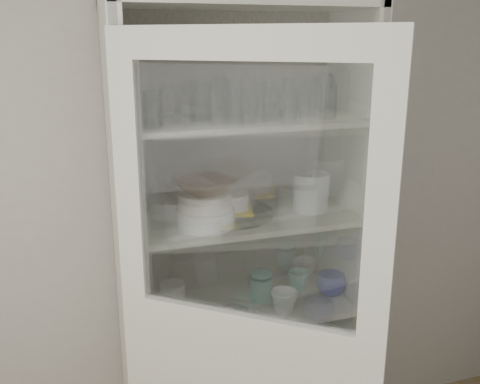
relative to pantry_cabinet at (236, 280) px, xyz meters
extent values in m
cube|color=#B1ACA2|center=(-0.20, 0.16, 0.36)|extent=(3.60, 0.02, 2.60)
cube|color=silver|center=(-0.48, -0.06, 0.11)|extent=(0.03, 0.45, 2.10)
cube|color=silver|center=(0.48, -0.06, 0.11)|extent=(0.03, 0.45, 2.10)
cube|color=slate|center=(0.00, 0.15, 0.11)|extent=(1.00, 0.03, 2.10)
cube|color=silver|center=(0.00, -0.06, 1.14)|extent=(1.00, 0.45, 0.03)
cube|color=beige|center=(0.00, -0.08, -0.09)|extent=(0.94, 0.42, 0.02)
cube|color=beige|center=(0.00, -0.08, 0.31)|extent=(0.94, 0.42, 0.02)
cube|color=beige|center=(0.00, -0.08, 0.71)|extent=(0.94, 0.42, 0.02)
cube|color=silver|center=(-0.15, -0.57, 1.01)|extent=(0.73, 0.59, 0.10)
cube|color=silver|center=(-0.46, -0.32, 0.56)|extent=(0.10, 0.09, 0.80)
cube|color=silver|center=(0.17, -0.82, 0.56)|extent=(0.10, 0.09, 0.80)
cube|color=silver|center=(-0.15, -0.57, 0.56)|extent=(0.57, 0.46, 0.78)
cylinder|color=silver|center=(-0.41, -0.19, 0.78)|extent=(0.07, 0.07, 0.12)
cylinder|color=silver|center=(-0.35, -0.18, 0.78)|extent=(0.08, 0.08, 0.13)
cylinder|color=silver|center=(-0.01, -0.19, 0.79)|extent=(0.08, 0.08, 0.14)
cylinder|color=silver|center=(-0.06, -0.18, 0.79)|extent=(0.09, 0.09, 0.14)
cylinder|color=silver|center=(0.08, -0.19, 0.79)|extent=(0.08, 0.08, 0.13)
cylinder|color=silver|center=(0.14, -0.22, 0.79)|extent=(0.08, 0.08, 0.13)
cylinder|color=silver|center=(0.33, -0.17, 0.79)|extent=(0.08, 0.08, 0.13)
cylinder|color=silver|center=(-0.41, -0.06, 0.79)|extent=(0.09, 0.09, 0.14)
cylinder|color=silver|center=(-0.16, -0.08, 0.80)|extent=(0.10, 0.10, 0.15)
cylinder|color=silver|center=(-0.04, -0.07, 0.79)|extent=(0.09, 0.09, 0.14)
cylinder|color=silver|center=(0.13, -0.08, 0.79)|extent=(0.08, 0.08, 0.15)
cylinder|color=silver|center=(0.28, -0.08, 0.80)|extent=(0.08, 0.08, 0.15)
cylinder|color=white|center=(-0.17, -0.14, 0.36)|extent=(0.23, 0.23, 0.07)
cylinder|color=white|center=(-0.26, 0.04, 0.36)|extent=(0.21, 0.21, 0.07)
cylinder|color=silver|center=(-0.17, -0.14, 0.42)|extent=(0.27, 0.27, 0.06)
imported|color=#412814|center=(-0.17, -0.14, 0.48)|extent=(0.28, 0.28, 0.05)
cylinder|color=silver|center=(-0.03, -0.05, 0.33)|extent=(0.42, 0.42, 0.02)
cube|color=yellow|center=(-0.03, -0.05, 0.35)|extent=(0.21, 0.21, 0.01)
cylinder|color=white|center=(-0.03, -0.05, 0.38)|extent=(0.18, 0.18, 0.06)
cylinder|color=silver|center=(0.31, -0.08, 0.40)|extent=(0.15, 0.15, 0.16)
imported|color=navy|center=(0.41, -0.11, -0.03)|extent=(0.16, 0.16, 0.10)
imported|color=#177F6F|center=(0.29, -0.02, -0.03)|extent=(0.12, 0.12, 0.09)
imported|color=white|center=(0.14, -0.21, -0.03)|extent=(0.13, 0.13, 0.10)
cylinder|color=#177F6F|center=(0.10, -0.05, -0.03)|extent=(0.10, 0.10, 0.10)
ellipsoid|color=#177F6F|center=(0.10, -0.05, 0.03)|extent=(0.10, 0.10, 0.02)
cylinder|color=silver|center=(-0.07, -0.16, -0.06)|extent=(0.09, 0.09, 0.04)
cylinder|color=white|center=(-0.29, -0.04, -0.02)|extent=(0.11, 0.11, 0.12)
cube|color=gray|center=(0.32, -0.10, -0.45)|extent=(0.19, 0.14, 0.06)
cylinder|color=silver|center=(-0.15, -0.08, 0.79)|extent=(0.07, 0.07, 0.14)
cylinder|color=silver|center=(-0.36, -0.19, 0.79)|extent=(0.07, 0.07, 0.14)
camera|label=1|loc=(-0.65, -2.05, 1.02)|focal=40.00mm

